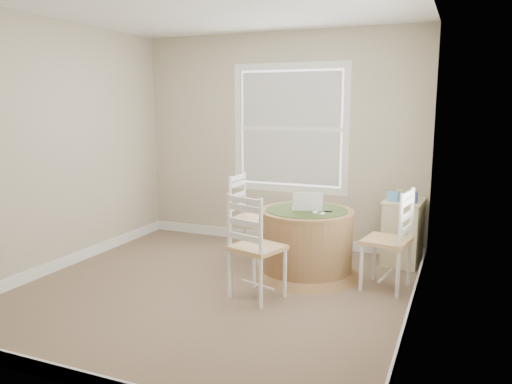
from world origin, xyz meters
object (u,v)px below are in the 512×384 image
at_px(chair_near, 257,247).
at_px(chair_right, 387,240).
at_px(corner_chest, 402,232).
at_px(chair_left, 251,219).
at_px(laptop, 307,207).
at_px(round_table, 306,239).

xyz_separation_m(chair_near, chair_right, (1.04, 0.68, 0.00)).
bearing_deg(chair_right, corner_chest, -174.12).
xyz_separation_m(chair_left, chair_right, (1.54, -0.34, 0.00)).
bearing_deg(chair_near, chair_left, -46.89).
xyz_separation_m(chair_left, corner_chest, (1.59, 0.52, -0.12)).
distance_m(chair_right, laptop, 0.85).
bearing_deg(round_table, chair_right, 2.34).
height_order(chair_left, chair_near, same).
distance_m(chair_left, corner_chest, 1.67).
bearing_deg(chair_near, corner_chest, -108.07).
bearing_deg(laptop, corner_chest, -157.51).
height_order(chair_near, chair_right, same).
bearing_deg(corner_chest, chair_near, -122.06).
bearing_deg(corner_chest, chair_left, -158.51).
relative_size(round_table, chair_left, 1.20).
relative_size(chair_near, laptop, 2.59).
xyz_separation_m(chair_near, corner_chest, (1.09, 1.54, -0.12)).
relative_size(chair_right, corner_chest, 1.33).
bearing_deg(chair_left, chair_near, -152.83).
relative_size(chair_near, chair_right, 1.00).
height_order(chair_near, laptop, chair_near).
distance_m(round_table, corner_chest, 1.16).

